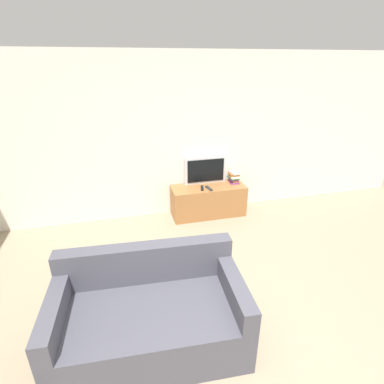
# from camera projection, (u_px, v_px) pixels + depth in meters

# --- Properties ---
(ground_plane) EXTENTS (14.00, 14.00, 0.00)m
(ground_plane) POSITION_uv_depth(u_px,v_px,m) (237.00, 365.00, 2.60)
(ground_plane) COLOR gray
(wall_back) EXTENTS (9.00, 0.06, 2.60)m
(wall_back) POSITION_uv_depth(u_px,v_px,m) (169.00, 138.00, 4.77)
(wall_back) COLOR silver
(wall_back) RESTS_ON ground_plane
(tv_stand) EXTENTS (1.23, 0.46, 0.52)m
(tv_stand) POSITION_uv_depth(u_px,v_px,m) (208.00, 201.00, 5.08)
(tv_stand) COLOR #9E6638
(tv_stand) RESTS_ON ground_plane
(television) EXTENTS (0.71, 0.09, 0.46)m
(television) POSITION_uv_depth(u_px,v_px,m) (205.00, 170.00, 5.05)
(television) COLOR silver
(television) RESTS_ON tv_stand
(couch) EXTENTS (1.73, 1.03, 0.84)m
(couch) POSITION_uv_depth(u_px,v_px,m) (150.00, 317.00, 2.73)
(couch) COLOR #474751
(couch) RESTS_ON ground_plane
(book_stack) EXTENTS (0.17, 0.23, 0.19)m
(book_stack) POSITION_uv_depth(u_px,v_px,m) (234.00, 177.00, 5.10)
(book_stack) COLOR #7A3884
(book_stack) RESTS_ON tv_stand
(remote_on_stand) EXTENTS (0.09, 0.19, 0.02)m
(remote_on_stand) POSITION_uv_depth(u_px,v_px,m) (202.00, 188.00, 4.88)
(remote_on_stand) COLOR black
(remote_on_stand) RESTS_ON tv_stand
(remote_secondary) EXTENTS (0.07, 0.20, 0.02)m
(remote_secondary) POSITION_uv_depth(u_px,v_px,m) (209.00, 188.00, 4.87)
(remote_secondary) COLOR #2D2D2D
(remote_secondary) RESTS_ON tv_stand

